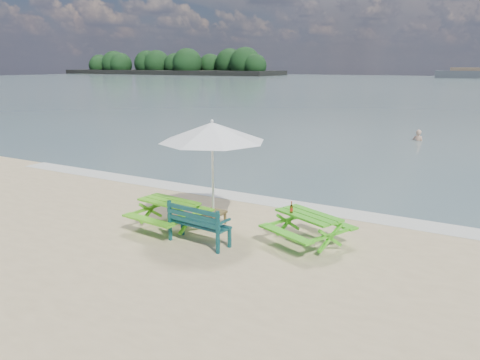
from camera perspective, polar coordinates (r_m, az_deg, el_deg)
The scene contains 10 objects.
sea at distance 92.78m, azimuth 26.59°, elevation 10.07°, with size 300.00×300.00×0.00m, color slate.
foam_strip at distance 13.96m, azimuth 4.54°, elevation -2.75°, with size 22.00×0.90×0.01m, color silver.
island_headland at distance 187.45m, azimuth -8.68°, elevation 13.61°, with size 90.00×22.00×7.60m.
picnic_table_left at distance 11.80m, azimuth -8.60°, elevation -4.27°, with size 1.72×1.87×0.73m.
picnic_table_right at distance 10.80m, azimuth 8.30°, elevation -6.03°, with size 2.05×2.14×0.72m.
park_bench at distance 10.79m, azimuth -4.97°, elevation -6.31°, with size 1.54×0.64×0.92m.
side_table at distance 12.04m, azimuth -3.25°, elevation -4.62°, with size 0.55×0.55×0.35m.
patio_umbrella at distance 11.53m, azimuth -3.40°, elevation 5.85°, with size 2.73×2.73×2.63m.
beer_bottle at distance 10.69m, azimuth 6.28°, elevation -3.55°, with size 0.07×0.07×0.27m.
swimmer at distance 27.04m, azimuth 20.84°, elevation 4.02°, with size 0.69×0.55×1.66m.
Camera 1 is at (5.64, -7.53, 4.02)m, focal length 35.00 mm.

